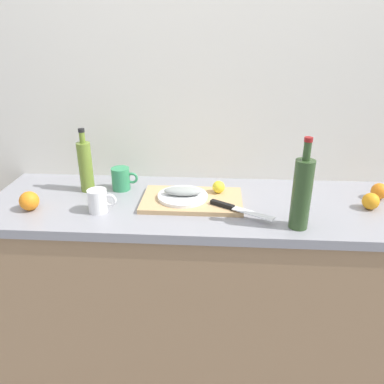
{
  "coord_description": "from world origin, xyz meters",
  "views": [
    {
      "loc": [
        0.02,
        -1.54,
        1.63
      ],
      "look_at": [
        -0.08,
        -0.0,
        0.95
      ],
      "focal_mm": 35.71,
      "sensor_mm": 36.0,
      "label": 1
    }
  ],
  "objects": [
    {
      "name": "orange_0",
      "position": [
        0.69,
        -0.02,
        0.94
      ],
      "size": [
        0.07,
        0.07,
        0.07
      ],
      "primitive_type": "sphere",
      "color": "orange",
      "rests_on": "kitchen_counter"
    },
    {
      "name": "coffee_mug_0",
      "position": [
        -0.43,
        0.12,
        0.95
      ],
      "size": [
        0.13,
        0.09,
        0.11
      ],
      "color": "#338C59",
      "rests_on": "kitchen_counter"
    },
    {
      "name": "back_wall",
      "position": [
        0.0,
        0.33,
        1.25
      ],
      "size": [
        3.2,
        0.05,
        2.5
      ],
      "primitive_type": "cube",
      "color": "white",
      "rests_on": "ground_plane"
    },
    {
      "name": "orange_2",
      "position": [
        -0.77,
        -0.12,
        0.94
      ],
      "size": [
        0.08,
        0.08,
        0.08
      ],
      "primitive_type": "sphere",
      "color": "orange",
      "rests_on": "kitchen_counter"
    },
    {
      "name": "coffee_mug_1",
      "position": [
        -0.47,
        -0.12,
        0.95
      ],
      "size": [
        0.12,
        0.08,
        0.1
      ],
      "color": "white",
      "rests_on": "kitchen_counter"
    },
    {
      "name": "kitchen_counter",
      "position": [
        0.0,
        0.0,
        0.45
      ],
      "size": [
        2.0,
        0.6,
        0.9
      ],
      "color": "#9E7A56",
      "rests_on": "ground_plane"
    },
    {
      "name": "fish_fillet",
      "position": [
        -0.12,
        -0.0,
        0.95
      ],
      "size": [
        0.17,
        0.07,
        0.04
      ],
      "primitive_type": "ellipsoid",
      "color": "#999E99",
      "rests_on": "white_plate"
    },
    {
      "name": "lemon_0",
      "position": [
        0.04,
        0.07,
        0.95
      ],
      "size": [
        0.06,
        0.06,
        0.06
      ],
      "primitive_type": "sphere",
      "color": "yellow",
      "rests_on": "cutting_board"
    },
    {
      "name": "orange_1",
      "position": [
        0.77,
        0.09,
        0.94
      ],
      "size": [
        0.07,
        0.07,
        0.07
      ],
      "primitive_type": "sphere",
      "color": "orange",
      "rests_on": "kitchen_counter"
    },
    {
      "name": "wine_bottle",
      "position": [
        0.35,
        -0.2,
        1.05
      ],
      "size": [
        0.07,
        0.07,
        0.36
      ],
      "color": "#2D4723",
      "rests_on": "kitchen_counter"
    },
    {
      "name": "chef_knife",
      "position": [
        0.1,
        -0.1,
        0.93
      ],
      "size": [
        0.26,
        0.18,
        0.02
      ],
      "rotation": [
        0.0,
        0.0,
        -0.55
      ],
      "color": "silver",
      "rests_on": "cutting_board"
    },
    {
      "name": "cutting_board",
      "position": [
        -0.08,
        -0.0,
        0.91
      ],
      "size": [
        0.44,
        0.27,
        0.02
      ],
      "primitive_type": "cube",
      "color": "tan",
      "rests_on": "kitchen_counter"
    },
    {
      "name": "ground_plane",
      "position": [
        0.0,
        0.0,
        0.0
      ],
      "size": [
        12.0,
        12.0,
        0.0
      ],
      "primitive_type": "plane",
      "color": "slate"
    },
    {
      "name": "olive_oil_bottle",
      "position": [
        -0.59,
        0.1,
        1.02
      ],
      "size": [
        0.06,
        0.06,
        0.3
      ],
      "color": "olive",
      "rests_on": "kitchen_counter"
    },
    {
      "name": "white_plate",
      "position": [
        -0.12,
        -0.0,
        0.93
      ],
      "size": [
        0.22,
        0.22,
        0.01
      ],
      "primitive_type": "cylinder",
      "color": "white",
      "rests_on": "cutting_board"
    }
  ]
}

